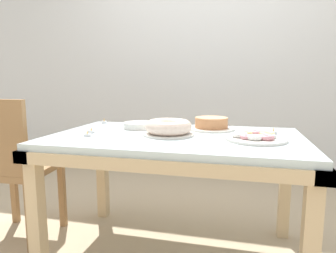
{
  "coord_description": "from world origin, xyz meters",
  "views": [
    {
      "loc": [
        0.36,
        -1.65,
        1.04
      ],
      "look_at": [
        -0.03,
        -0.08,
        0.8
      ],
      "focal_mm": 32.0,
      "sensor_mm": 36.0,
      "label": 1
    }
  ],
  "objects_px": {
    "chair": "(10,165)",
    "tealight_near_front": "(87,135)",
    "plate_stack": "(139,125)",
    "tealight_near_cakes": "(273,132)",
    "cake_golden_bundt": "(168,128)",
    "cake_chocolate_round": "(211,124)",
    "pastry_platter": "(256,137)",
    "tealight_left_edge": "(176,127)",
    "tealight_right_edge": "(91,131)",
    "tealight_centre": "(104,122)"
  },
  "relations": [
    {
      "from": "chair",
      "to": "tealight_near_front",
      "type": "xyz_separation_m",
      "value": [
        0.57,
        -0.04,
        0.22
      ]
    },
    {
      "from": "cake_golden_bundt",
      "to": "plate_stack",
      "type": "distance_m",
      "value": 0.32
    },
    {
      "from": "cake_chocolate_round",
      "to": "tealight_right_edge",
      "type": "relative_size",
      "value": 7.4
    },
    {
      "from": "plate_stack",
      "to": "tealight_near_cakes",
      "type": "distance_m",
      "value": 0.83
    },
    {
      "from": "tealight_left_edge",
      "to": "tealight_right_edge",
      "type": "height_order",
      "value": "same"
    },
    {
      "from": "tealight_near_front",
      "to": "tealight_near_cakes",
      "type": "relative_size",
      "value": 1.0
    },
    {
      "from": "pastry_platter",
      "to": "tealight_near_cakes",
      "type": "bearing_deg",
      "value": 64.11
    },
    {
      "from": "tealight_left_edge",
      "to": "tealight_right_edge",
      "type": "bearing_deg",
      "value": -149.51
    },
    {
      "from": "plate_stack",
      "to": "tealight_near_cakes",
      "type": "relative_size",
      "value": 5.25
    },
    {
      "from": "cake_golden_bundt",
      "to": "cake_chocolate_round",
      "type": "bearing_deg",
      "value": 50.45
    },
    {
      "from": "plate_stack",
      "to": "tealight_centre",
      "type": "distance_m",
      "value": 0.37
    },
    {
      "from": "cake_golden_bundt",
      "to": "chair",
      "type": "bearing_deg",
      "value": -174.25
    },
    {
      "from": "cake_chocolate_round",
      "to": "cake_golden_bundt",
      "type": "relative_size",
      "value": 1.02
    },
    {
      "from": "tealight_right_edge",
      "to": "plate_stack",
      "type": "bearing_deg",
      "value": 47.33
    },
    {
      "from": "cake_golden_bundt",
      "to": "tealight_right_edge",
      "type": "xyz_separation_m",
      "value": [
        -0.46,
        -0.04,
        -0.03
      ]
    },
    {
      "from": "plate_stack",
      "to": "tealight_right_edge",
      "type": "height_order",
      "value": "plate_stack"
    },
    {
      "from": "cake_chocolate_round",
      "to": "tealight_near_cakes",
      "type": "relative_size",
      "value": 7.4
    },
    {
      "from": "pastry_platter",
      "to": "tealight_centre",
      "type": "distance_m",
      "value": 1.13
    },
    {
      "from": "plate_stack",
      "to": "tealight_centre",
      "type": "height_order",
      "value": "plate_stack"
    },
    {
      "from": "cake_chocolate_round",
      "to": "plate_stack",
      "type": "bearing_deg",
      "value": -172.54
    },
    {
      "from": "tealight_left_edge",
      "to": "tealight_right_edge",
      "type": "relative_size",
      "value": 1.0
    },
    {
      "from": "plate_stack",
      "to": "cake_chocolate_round",
      "type": "bearing_deg",
      "value": 7.46
    },
    {
      "from": "tealight_centre",
      "to": "tealight_near_front",
      "type": "bearing_deg",
      "value": -74.24
    },
    {
      "from": "tealight_near_cakes",
      "to": "plate_stack",
      "type": "bearing_deg",
      "value": 179.18
    },
    {
      "from": "cake_golden_bundt",
      "to": "tealight_near_cakes",
      "type": "relative_size",
      "value": 7.28
    },
    {
      "from": "tealight_centre",
      "to": "tealight_near_cakes",
      "type": "relative_size",
      "value": 1.0
    },
    {
      "from": "tealight_near_front",
      "to": "tealight_near_cakes",
      "type": "xyz_separation_m",
      "value": [
        1.02,
        0.34,
        0.0
      ]
    },
    {
      "from": "chair",
      "to": "tealight_right_edge",
      "type": "bearing_deg",
      "value": 6.85
    },
    {
      "from": "cake_chocolate_round",
      "to": "tealight_right_edge",
      "type": "height_order",
      "value": "cake_chocolate_round"
    },
    {
      "from": "cake_golden_bundt",
      "to": "tealight_near_front",
      "type": "relative_size",
      "value": 7.28
    },
    {
      "from": "cake_golden_bundt",
      "to": "plate_stack",
      "type": "height_order",
      "value": "cake_golden_bundt"
    },
    {
      "from": "plate_stack",
      "to": "pastry_platter",
      "type": "bearing_deg",
      "value": -18.25
    },
    {
      "from": "chair",
      "to": "plate_stack",
      "type": "relative_size",
      "value": 4.48
    },
    {
      "from": "chair",
      "to": "tealight_near_cakes",
      "type": "bearing_deg",
      "value": 10.4
    },
    {
      "from": "tealight_right_edge",
      "to": "chair",
      "type": "bearing_deg",
      "value": -173.15
    },
    {
      "from": "tealight_near_front",
      "to": "tealight_left_edge",
      "type": "distance_m",
      "value": 0.57
    },
    {
      "from": "cake_golden_bundt",
      "to": "tealight_left_edge",
      "type": "distance_m",
      "value": 0.24
    },
    {
      "from": "pastry_platter",
      "to": "plate_stack",
      "type": "relative_size",
      "value": 1.5
    },
    {
      "from": "tealight_near_front",
      "to": "tealight_left_edge",
      "type": "bearing_deg",
      "value": 41.73
    },
    {
      "from": "tealight_centre",
      "to": "tealight_right_edge",
      "type": "distance_m",
      "value": 0.42
    },
    {
      "from": "chair",
      "to": "tealight_centre",
      "type": "bearing_deg",
      "value": 48.19
    },
    {
      "from": "cake_golden_bundt",
      "to": "tealight_right_edge",
      "type": "height_order",
      "value": "cake_golden_bundt"
    },
    {
      "from": "tealight_near_front",
      "to": "tealight_right_edge",
      "type": "relative_size",
      "value": 1.0
    },
    {
      "from": "plate_stack",
      "to": "tealight_left_edge",
      "type": "distance_m",
      "value": 0.24
    },
    {
      "from": "pastry_platter",
      "to": "tealight_near_front",
      "type": "bearing_deg",
      "value": -173.12
    },
    {
      "from": "cake_golden_bundt",
      "to": "pastry_platter",
      "type": "bearing_deg",
      "value": -4.29
    },
    {
      "from": "cake_chocolate_round",
      "to": "chair",
      "type": "bearing_deg",
      "value": -163.35
    },
    {
      "from": "chair",
      "to": "cake_chocolate_round",
      "type": "distance_m",
      "value": 1.29
    },
    {
      "from": "plate_stack",
      "to": "cake_golden_bundt",
      "type": "bearing_deg",
      "value": -39.56
    },
    {
      "from": "chair",
      "to": "plate_stack",
      "type": "distance_m",
      "value": 0.84
    }
  ]
}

